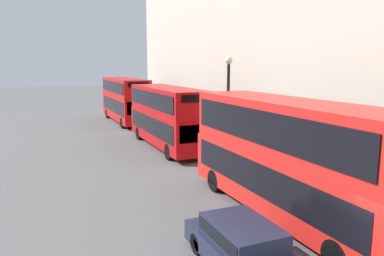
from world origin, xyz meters
name	(u,v)px	position (x,y,z in m)	size (l,w,h in m)	color
bus_leading	(289,155)	(1.60, 5.52, 2.44)	(2.59, 10.66, 4.44)	red
bus_second_in_queue	(167,114)	(1.60, 18.86, 2.31)	(2.59, 10.05, 4.17)	#B20C0F
bus_third_in_queue	(125,98)	(1.60, 31.46, 2.40)	(2.59, 10.43, 4.34)	red
car_dark_sedan	(243,245)	(-1.80, 3.01, 0.72)	(1.82, 4.35, 1.37)	#1E2338
street_lamp	(228,97)	(3.64, 13.91, 3.84)	(0.44, 0.44, 6.18)	black
pedestrian	(295,172)	(3.98, 8.05, 0.81)	(0.36, 0.36, 1.75)	maroon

